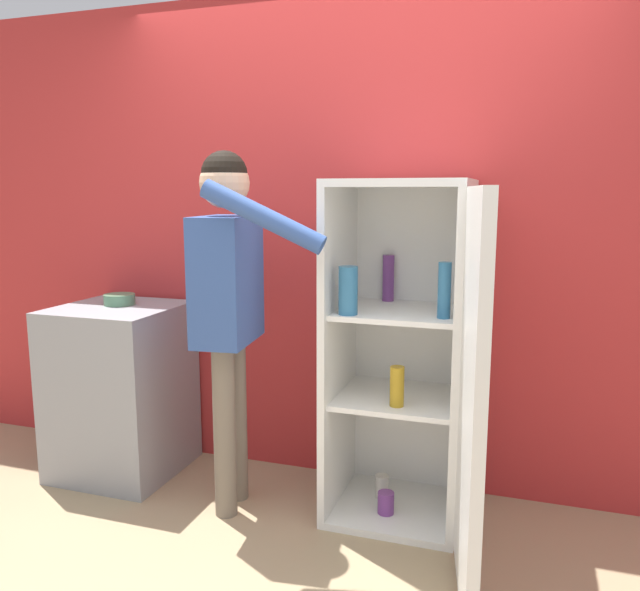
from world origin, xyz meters
TOP-DOWN VIEW (x-y plane):
  - ground_plane at (0.00, 0.00)m, footprint 12.00×12.00m
  - wall_back at (0.00, 0.98)m, footprint 7.00×0.06m
  - refrigerator at (0.39, 0.55)m, footprint 0.77×1.19m
  - person at (-0.47, 0.44)m, footprint 0.69×0.55m
  - counter at (-1.24, 0.62)m, footprint 0.63×0.62m
  - bowl at (-1.26, 0.67)m, footprint 0.17×0.17m

SIDE VIEW (x-z plane):
  - ground_plane at x=0.00m, z-range 0.00..0.00m
  - counter at x=-1.24m, z-range 0.00..0.93m
  - refrigerator at x=0.39m, z-range 0.00..1.59m
  - bowl at x=-1.26m, z-range 0.93..0.99m
  - person at x=-0.47m, z-range 0.25..1.97m
  - wall_back at x=0.00m, z-range 0.00..2.55m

